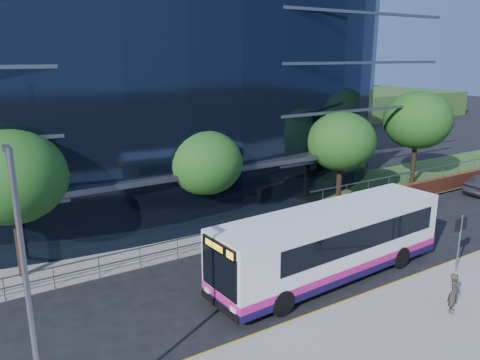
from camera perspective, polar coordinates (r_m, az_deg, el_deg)
ground at (r=22.54m, az=14.78°, el=-12.17°), size 200.00×200.00×0.00m
pavement_near at (r=19.94m, az=25.72°, el=-16.83°), size 80.00×8.00×0.15m
kerb at (r=21.93m, az=16.74°, el=-12.89°), size 80.00×0.25×0.16m
yellow_line_outer at (r=22.07m, az=16.33°, el=-12.88°), size 80.00×0.08×0.01m
yellow_line_inner at (r=22.16m, az=16.03°, el=-12.74°), size 80.00×0.08×0.01m
far_forecourt at (r=27.89m, az=-11.06°, el=-6.42°), size 50.00×8.00×0.10m
grass_verge at (r=47.13m, az=25.22°, el=1.24°), size 36.00×8.00×0.12m
glass_office at (r=36.04m, az=-14.53°, el=11.18°), size 44.00×23.10×16.00m
retaining_wall at (r=41.80m, az=26.52°, el=0.27°), size 34.00×0.40×2.11m
guard_railings at (r=23.49m, az=-12.12°, el=-8.64°), size 24.00×0.05×1.10m
apartment_block at (r=84.85m, az=1.57°, el=15.67°), size 60.00×42.00×30.00m
street_sign at (r=24.19m, az=25.27°, el=-5.70°), size 0.85×0.09×2.80m
tree_far_a at (r=23.08m, az=-26.15°, el=0.31°), size 4.95×4.95×6.98m
tree_far_b at (r=26.53m, az=-4.27°, el=2.12°), size 4.29×4.29×6.05m
tree_far_c at (r=31.92m, az=12.26°, el=4.61°), size 4.62×4.62×6.51m
tree_far_d at (r=39.19m, az=20.83°, el=6.82°), size 5.28×5.28×7.44m
tree_dist_e at (r=66.38m, az=4.07°, el=10.15°), size 4.62×4.62×6.51m
tree_dist_f at (r=78.32m, az=12.83°, el=10.32°), size 4.29×4.29×6.05m
streetlight_west at (r=12.60m, az=-24.39°, el=-13.15°), size 0.15×0.77×8.00m
city_bus at (r=22.19m, az=11.24°, el=-7.39°), size 12.38×3.44×3.32m
pedestrian_b at (r=20.88m, az=24.61°, el=-12.40°), size 0.71×0.62×1.65m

